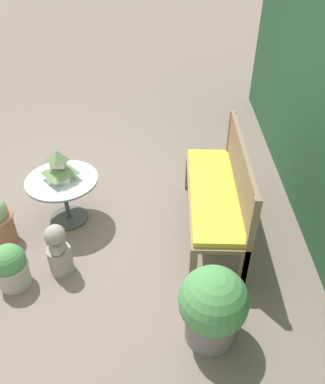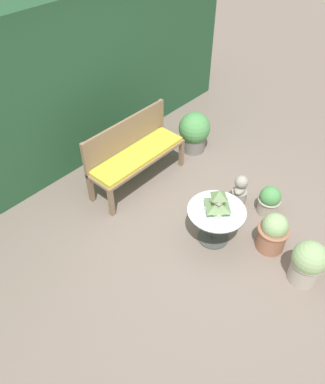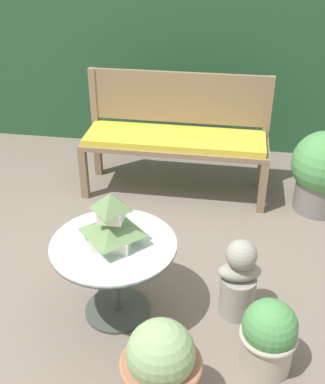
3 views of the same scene
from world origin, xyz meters
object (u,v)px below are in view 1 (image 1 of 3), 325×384
Objects in this scene: pagoda_birdhouse at (59,167)px; patio_table at (63,188)px; potted_plant_patio_mid at (10,266)px; garden_bench at (213,195)px; garden_bust at (58,251)px; potted_plant_table_far at (213,307)px.

patio_table is at bearing -90.00° from pagoda_birdhouse.
pagoda_birdhouse is at bearing 162.93° from potted_plant_patio_mid.
garden_bust is (0.57, -1.38, -0.21)m from garden_bench.
garden_bench is 4.73× the size of pagoda_birdhouse.
potted_plant_patio_mid is 1.72m from potted_plant_table_far.
potted_plant_table_far is (1.33, 1.39, -0.06)m from patio_table.
patio_table is 0.93m from potted_plant_patio_mid.
garden_bench is 1.50m from garden_bust.
garden_bench is at bearing 84.46° from pagoda_birdhouse.
patio_table reaches higher than potted_plant_patio_mid.
garden_bench reaches higher than garden_bust.
pagoda_birdhouse is (0.00, 0.00, 0.24)m from patio_table.
garden_bench is 2.28× the size of potted_plant_table_far.
garden_bust is at bearing 8.35° from pagoda_birdhouse.
potted_plant_patio_mid is 0.65× the size of potted_plant_table_far.
pagoda_birdhouse is 1.01m from potted_plant_patio_mid.
potted_plant_table_far is at bearing -4.38° from garden_bench.
pagoda_birdhouse reaches higher than potted_plant_patio_mid.
pagoda_birdhouse reaches higher than patio_table.
garden_bench is 1.49m from patio_table.
pagoda_birdhouse reaches higher than potted_plant_table_far.
patio_table is at bearing 162.93° from potted_plant_patio_mid.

